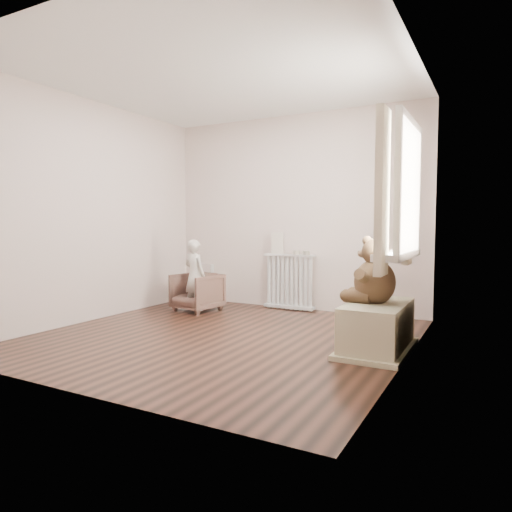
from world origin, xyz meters
The scene contains 20 objects.
floor centered at (0.00, 0.00, 0.00)m, with size 3.60×3.60×0.01m, color black.
ceiling centered at (0.00, 0.00, 2.60)m, with size 3.60×3.60×0.01m, color white.
back_wall centered at (0.00, 1.80, 1.30)m, with size 3.60×0.02×2.60m, color silver.
front_wall centered at (0.00, -1.80, 1.30)m, with size 3.60×0.02×2.60m, color silver.
left_wall centered at (-1.80, 0.00, 1.30)m, with size 0.02×3.60×2.60m, color silver.
right_wall centered at (1.80, 0.00, 1.30)m, with size 0.02×3.60×2.60m, color silver.
window centered at (1.76, 0.30, 1.45)m, with size 0.03×0.90×1.10m, color white.
window_sill centered at (1.67, 0.30, 0.87)m, with size 0.22×1.10×0.06m, color silver.
curtain_left centered at (1.65, -0.27, 1.39)m, with size 0.06×0.26×1.30m, color beige.
curtain_right centered at (1.65, 0.87, 1.39)m, with size 0.06×0.26×1.30m, color beige.
radiator centered at (0.00, 1.68, 0.39)m, with size 0.71×0.13×0.74m, color silver.
paper_doll centered at (-0.18, 1.68, 0.89)m, with size 0.17×0.02×0.29m, color beige.
tin_a centered at (0.10, 1.68, 0.77)m, with size 0.09×0.09×0.05m, color #A59E8C.
tin_b centered at (0.24, 1.68, 0.77)m, with size 0.09×0.09×0.05m, color #A59E8C.
toy_vanity centered at (-1.34, 1.65, 0.28)m, with size 0.35×0.25×0.56m, color silver.
armchair centered at (-1.02, 0.99, 0.25)m, with size 0.53×0.55×0.50m, color brown.
child centered at (-1.02, 0.94, 0.48)m, with size 0.34×0.22×0.92m, color beige.
toy_bench centered at (1.52, 0.21, 0.20)m, with size 0.49×0.93×0.44m, color beige.
teddy_bear centered at (1.49, 0.22, 0.67)m, with size 0.48×0.37×0.59m, color #3D2A1A, non-canonical shape.
plush_cat centered at (1.66, 0.70, 1.00)m, with size 0.16×0.26×0.22m, color #6F665D, non-canonical shape.
Camera 1 is at (2.47, -3.88, 1.14)m, focal length 32.00 mm.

